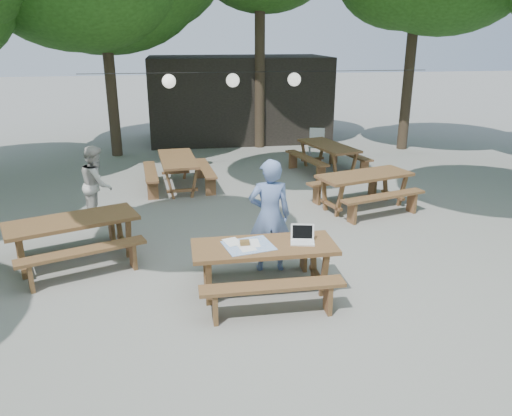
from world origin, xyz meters
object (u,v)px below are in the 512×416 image
object	(u,v)px
woman	(270,216)
plastic_chair	(316,151)
main_picnic_table	(264,268)
second_person	(97,184)
picnic_table_nw	(74,240)

from	to	relation	value
woman	plastic_chair	bearing A→B (deg)	-107.59
main_picnic_table	second_person	xyz separation A→B (m)	(-2.70, 3.40, 0.37)
picnic_table_nw	second_person	size ratio (longest dim) A/B	1.54
woman	second_person	bearing A→B (deg)	-38.36
woman	second_person	size ratio (longest dim) A/B	1.18
picnic_table_nw	woman	bearing A→B (deg)	-33.83
second_person	plastic_chair	size ratio (longest dim) A/B	1.68
main_picnic_table	plastic_chair	size ratio (longest dim) A/B	2.22
woman	second_person	xyz separation A→B (m)	(-2.92, 2.64, -0.13)
picnic_table_nw	plastic_chair	bearing A→B (deg)	26.53
picnic_table_nw	second_person	bearing A→B (deg)	65.45
main_picnic_table	second_person	distance (m)	4.36
picnic_table_nw	plastic_chair	distance (m)	8.46
main_picnic_table	picnic_table_nw	bearing A→B (deg)	152.44
woman	picnic_table_nw	bearing A→B (deg)	-9.47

